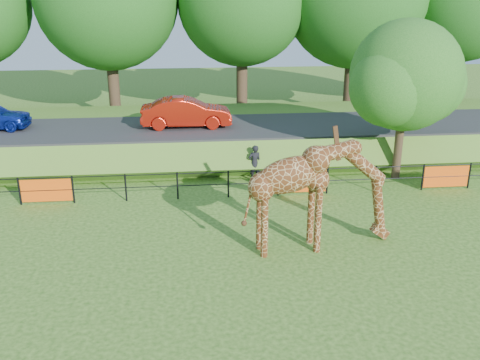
{
  "coord_description": "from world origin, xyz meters",
  "views": [
    {
      "loc": [
        -1.53,
        -11.77,
        7.85
      ],
      "look_at": [
        0.1,
        4.42,
        2.0
      ],
      "focal_mm": 40.0,
      "sensor_mm": 36.0,
      "label": 1
    }
  ],
  "objects_px": {
    "visitor": "(255,163)",
    "tree_east": "(407,80)",
    "car_red": "(186,112)",
    "giraffe": "(320,195)"
  },
  "relations": [
    {
      "from": "visitor",
      "to": "tree_east",
      "type": "xyz_separation_m",
      "value": [
        6.3,
        -0.29,
        3.5
      ]
    },
    {
      "from": "visitor",
      "to": "tree_east",
      "type": "height_order",
      "value": "tree_east"
    },
    {
      "from": "car_red",
      "to": "tree_east",
      "type": "distance_m",
      "value": 10.37
    },
    {
      "from": "giraffe",
      "to": "visitor",
      "type": "height_order",
      "value": "giraffe"
    },
    {
      "from": "giraffe",
      "to": "tree_east",
      "type": "xyz_separation_m",
      "value": [
        5.08,
        6.22,
        2.52
      ]
    },
    {
      "from": "giraffe",
      "to": "tree_east",
      "type": "bearing_deg",
      "value": 43.82
    },
    {
      "from": "giraffe",
      "to": "tree_east",
      "type": "height_order",
      "value": "tree_east"
    },
    {
      "from": "giraffe",
      "to": "visitor",
      "type": "bearing_deg",
      "value": 93.67
    },
    {
      "from": "tree_east",
      "to": "visitor",
      "type": "bearing_deg",
      "value": 177.35
    },
    {
      "from": "giraffe",
      "to": "visitor",
      "type": "distance_m",
      "value": 6.7
    }
  ]
}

